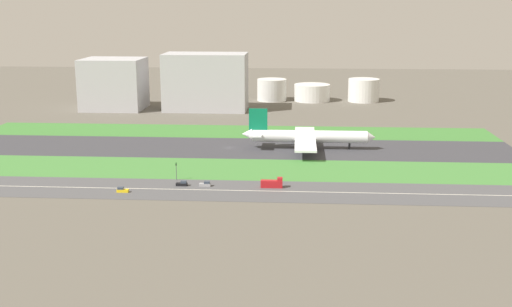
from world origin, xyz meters
name	(u,v)px	position (x,y,z in m)	size (l,w,h in m)	color
ground_plane	(229,148)	(0.00, 0.00, 0.00)	(800.00, 800.00, 0.00)	#5B564C
runway	(229,148)	(0.00, 0.00, 0.05)	(280.00, 46.00, 0.10)	#38383D
grass_median_north	(237,131)	(0.00, 41.00, 0.05)	(280.00, 36.00, 0.10)	#3D7A33
grass_median_south	(219,169)	(0.00, -41.00, 0.05)	(280.00, 36.00, 0.10)	#427F38
highway	(209,190)	(0.00, -73.00, 0.05)	(280.00, 28.00, 0.10)	#4C4C4F
highway_centerline	(209,190)	(0.00, -73.00, 0.11)	(266.00, 0.50, 0.01)	silver
airliner	(306,137)	(37.72, 0.00, 6.23)	(65.00, 56.00, 19.70)	white
truck_1	(272,183)	(24.15, -68.00, 1.67)	(8.40, 2.50, 4.00)	#B2191E
car_2	(206,184)	(-1.86, -68.00, 0.92)	(4.40, 1.80, 2.00)	#99999E
car_0	(182,184)	(-11.03, -68.00, 0.92)	(4.40, 1.80, 2.00)	black
car_1	(122,190)	(-32.05, -78.00, 0.92)	(4.40, 1.80, 2.00)	yellow
traffic_light	(176,170)	(-14.81, -60.01, 4.29)	(0.36, 0.50, 7.20)	#4C4C51
terminal_building	(114,84)	(-90.00, 114.00, 16.94)	(39.95, 34.35, 33.88)	#B2B2B7
hangar_building	(206,82)	(-27.74, 114.00, 18.81)	(54.52, 30.31, 37.61)	#B2B2B7
fuel_tank_west	(272,90)	(14.44, 159.00, 7.89)	(21.40, 21.40, 15.79)	silver
fuel_tank_centre	(312,93)	(43.92, 159.00, 6.10)	(25.99, 25.99, 12.19)	silver
fuel_tank_east	(364,90)	(81.30, 159.00, 8.22)	(22.41, 22.41, 16.45)	silver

